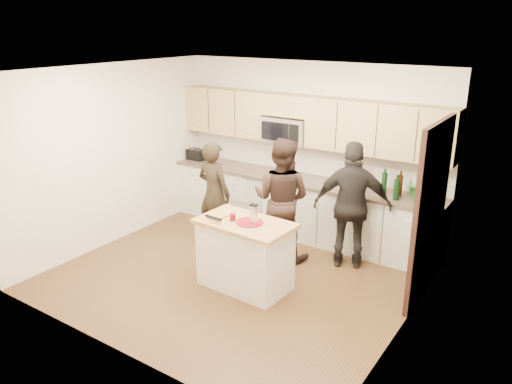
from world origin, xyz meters
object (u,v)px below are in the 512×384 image
Objects in this scene: island at (245,254)px; toaster at (197,154)px; woman_right at (352,206)px; woman_left at (214,193)px; woman_center at (281,199)px.

toaster is at bearing 144.37° from island.
woman_right is (3.19, -0.54, -0.14)m from toaster.
island is at bearing 146.56° from woman_left.
island is at bearing -38.33° from toaster.
woman_left is 0.91× the size of woman_center.
woman_left is (1.13, -0.95, -0.24)m from toaster.
woman_right is at bearing -172.97° from woman_center.
woman_right is (0.95, 0.27, 0.01)m from woman_center.
woman_right is (0.87, 1.30, 0.44)m from island.
toaster is at bearing -36.67° from woman_left.
woman_left reaches higher than island.
island is 0.70× the size of woman_center.
woman_left is at bearing 145.98° from island.
woman_left is 1.12m from woman_center.
woman_right reaches higher than island.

